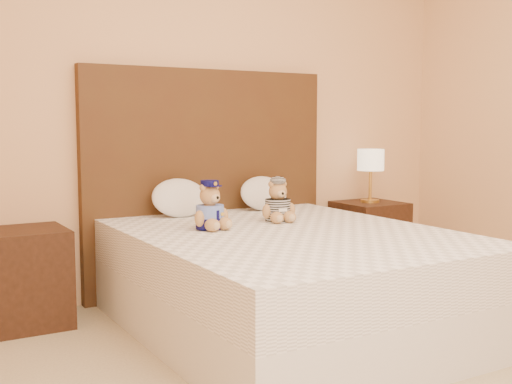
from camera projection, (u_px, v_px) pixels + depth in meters
bed at (289, 280)px, 3.55m from camera, size 1.60×2.00×0.55m
headboard at (208, 181)px, 4.36m from camera, size 1.75×0.08×1.50m
nightstand_left at (25, 278)px, 3.60m from camera, size 0.45×0.45×0.55m
nightstand_right at (369, 238)px, 4.86m from camera, size 0.45×0.45×0.55m
lamp at (371, 163)px, 4.80m from camera, size 0.20×0.20×0.40m
teddy_police at (210, 205)px, 3.56m from camera, size 0.27×0.27×0.27m
teddy_prisoner at (278, 201)px, 3.85m from camera, size 0.25×0.24×0.25m
pillow_left at (180, 196)px, 4.07m from camera, size 0.37×0.24×0.26m
pillow_right at (264, 192)px, 4.38m from camera, size 0.36×0.23×0.25m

